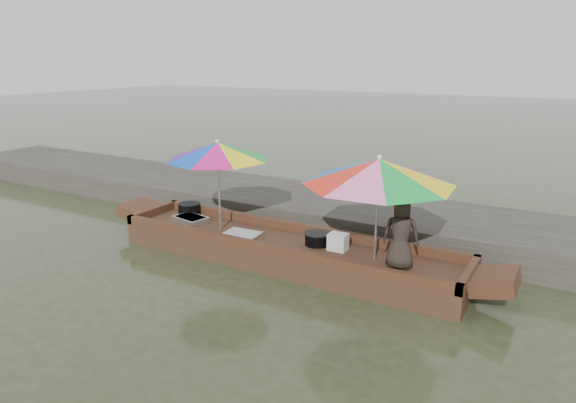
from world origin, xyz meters
The scene contains 11 objects.
water centered at (0.00, 0.00, 0.00)m, with size 80.00×80.00×0.00m, color #2A321A.
dock centered at (0.00, 2.20, 0.25)m, with size 22.00×2.20×0.50m, color #2D2B26.
boat_hull centered at (0.00, 0.00, 0.17)m, with size 5.77×1.20×0.35m, color #362014.
cooking_pot centered at (-2.31, 0.39, 0.46)m, with size 0.41×0.41×0.22m, color black.
tray_crayfish centered at (-2.00, 0.07, 0.39)m, with size 0.59×0.41×0.09m, color silver.
tray_scallop centered at (-0.75, -0.12, 0.38)m, with size 0.59×0.41×0.06m, color silver.
charcoal_grill centered at (0.49, 0.16, 0.44)m, with size 0.38×0.38×0.18m, color black.
supply_bag centered at (0.88, 0.11, 0.48)m, with size 0.28×0.22×0.26m, color silver.
vendor centered at (1.91, -0.09, 0.86)m, with size 0.50×0.33×1.02m, color black.
umbrella_bow centered at (-1.28, 0.00, 1.12)m, with size 1.72×1.72×1.55m, color green, non-canonical shape.
umbrella_stern centered at (1.51, 0.00, 1.12)m, with size 2.15×2.15×1.55m, color yellow, non-canonical shape.
Camera 1 is at (3.91, -6.63, 3.20)m, focal length 32.00 mm.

